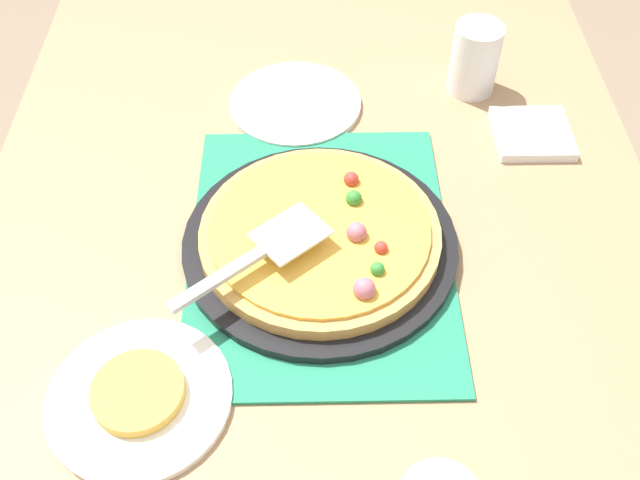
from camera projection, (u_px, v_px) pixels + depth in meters
name	position (u px, v px, depth m)	size (l,w,h in m)	color
ground_plane	(320.00, 473.00, 1.60)	(8.00, 8.00, 0.00)	#84705B
dining_table	(320.00, 296.00, 1.11)	(1.40, 1.00, 0.75)	#9E7A56
placemat	(320.00, 248.00, 1.03)	(0.48, 0.36, 0.01)	#237F5B
pizza_pan	(320.00, 243.00, 1.02)	(0.38, 0.38, 0.01)	black
pizza	(321.00, 234.00, 1.00)	(0.33, 0.33, 0.05)	tan
plate_far_right	(140.00, 397.00, 0.87)	(0.22, 0.22, 0.01)	white
plate_side	(295.00, 103.00, 1.23)	(0.22, 0.22, 0.01)	white
served_slice_right	(138.00, 392.00, 0.86)	(0.11, 0.11, 0.02)	gold
cup_far	(475.00, 59.00, 1.22)	(0.08, 0.08, 0.12)	white
pizza_server	(261.00, 252.00, 0.94)	(0.18, 0.21, 0.01)	silver
napkin_stack	(532.00, 134.00, 1.18)	(0.12, 0.12, 0.02)	white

